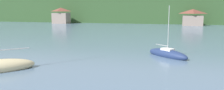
{
  "coord_description": "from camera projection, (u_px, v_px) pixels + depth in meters",
  "views": [
    {
      "loc": [
        6.42,
        19.02,
        5.47
      ],
      "look_at": [
        0.0,
        42.33,
        1.68
      ],
      "focal_mm": 35.7,
      "sensor_mm": 36.0,
      "label": 1
    }
  ],
  "objects": [
    {
      "name": "sailboat_mid_3",
      "position": [
        167.0,
        54.0,
        26.47
      ],
      "size": [
        5.36,
        4.82,
        6.34
      ],
      "rotation": [
        0.0,
        0.0,
        5.59
      ],
      "color": "navy",
      "rests_on": "ground_plane"
    },
    {
      "name": "shore_building_west",
      "position": [
        61.0,
        16.0,
        92.93
      ],
      "size": [
        6.81,
        4.65,
        6.53
      ],
      "color": "gray",
      "rests_on": "ground_plane"
    },
    {
      "name": "shore_building_westcentral",
      "position": [
        193.0,
        18.0,
        79.44
      ],
      "size": [
        7.13,
        4.84,
        5.87
      ],
      "color": "gray",
      "rests_on": "ground_plane"
    },
    {
      "name": "wooded_hillside",
      "position": [
        187.0,
        8.0,
        114.95
      ],
      "size": [
        352.0,
        56.59,
        31.91
      ],
      "color": "#2D4C28",
      "rests_on": "ground_plane"
    }
  ]
}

